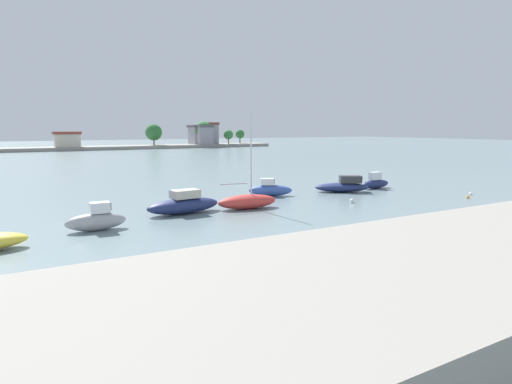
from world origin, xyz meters
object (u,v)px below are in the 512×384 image
Objects in this scene: moored_boat_6 at (376,183)px; mooring_buoy_3 at (378,177)px; moored_boat_4 at (270,190)px; moored_boat_5 at (343,186)px; mooring_buoy_4 at (468,197)px; moored_boat_2 at (184,204)px; moored_boat_1 at (97,220)px; mooring_buoy_2 at (352,201)px; moored_boat_3 at (247,201)px; mooring_buoy_0 at (471,194)px.

mooring_buoy_3 is at bearing 40.14° from moored_boat_6.
moored_boat_5 is at bearing 17.76° from moored_boat_4.
moored_boat_2 is at bearing 165.57° from mooring_buoy_4.
moored_boat_2 reaches higher than moored_boat_4.
moored_boat_2 is 20.96× the size of mooring_buoy_4.
mooring_buoy_3 is at bearing 18.68° from moored_boat_1.
moored_boat_5 is at bearing 2.75° from moored_boat_2.
moored_boat_4 is 11.20× the size of mooring_buoy_2.
moored_boat_2 is at bearing -142.79° from moored_boat_5.
moored_boat_6 is (4.29, 0.19, 0.03)m from moored_boat_5.
moored_boat_3 is at bearing -108.92° from moored_boat_4.
moored_boat_3 is 6.28m from moored_boat_4.
moored_boat_6 is at bearing 33.45° from mooring_buoy_2.
moored_boat_4 is at bearing 151.20° from mooring_buoy_0.
moored_boat_6 is at bearing 17.70° from moored_boat_3.
moored_boat_6 is 8.63m from mooring_buoy_4.
moored_boat_3 is 26.74× the size of mooring_buoy_4.
mooring_buoy_2 is 1.34× the size of mooring_buoy_3.
moored_boat_3 reaches higher than moored_boat_5.
mooring_buoy_0 is 1.04× the size of mooring_buoy_3.
mooring_buoy_2 is at bearing -149.40° from moored_boat_6.
moored_boat_3 is at bearing -171.79° from moored_boat_6.
moored_boat_5 is 10.97m from mooring_buoy_0.
mooring_buoy_0 is at bearing -4.13° from moored_boat_1.
moored_boat_1 is 34.96m from mooring_buoy_3.
moored_boat_4 is 17.58m from mooring_buoy_0.
moored_boat_6 is 8.38m from mooring_buoy_0.
mooring_buoy_3 is (22.49, 9.19, -0.42)m from moored_boat_3.
moored_boat_2 is at bearing 178.74° from moored_boat_3.
mooring_buoy_0 is at bearing -5.23° from moored_boat_3.
moored_boat_2 reaches higher than moored_boat_6.
mooring_buoy_2 is at bearing -16.62° from moored_boat_2.
moored_boat_1 is at bearing -165.22° from moored_boat_2.
mooring_buoy_0 is (4.03, -7.33, -0.42)m from moored_boat_6.
moored_boat_3 is 18.88m from mooring_buoy_4.
mooring_buoy_0 is (8.32, -7.14, -0.39)m from moored_boat_5.
moored_boat_1 is 0.49× the size of moored_boat_3.
moored_boat_3 is at bearing -13.13° from moored_boat_2.
moored_boat_6 is (20.62, 2.48, -0.07)m from moored_boat_2.
mooring_buoy_2 is 18.06m from mooring_buoy_3.
moored_boat_2 is at bearing -130.27° from moored_boat_4.
moored_boat_4 is (9.25, 3.62, -0.07)m from moored_boat_2.
mooring_buoy_2 is 10.38m from mooring_buoy_4.
mooring_buoy_4 is (28.91, -3.63, -0.48)m from moored_boat_1.
moored_boat_2 is 15.86× the size of mooring_buoy_2.
moored_boat_3 reaches higher than moored_boat_1.
moored_boat_3 is 26.11× the size of mooring_buoy_0.
moored_boat_1 is 27.16m from moored_boat_6.
moored_boat_3 reaches higher than mooring_buoy_3.
mooring_buoy_4 is at bearing -19.66° from moored_boat_2.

